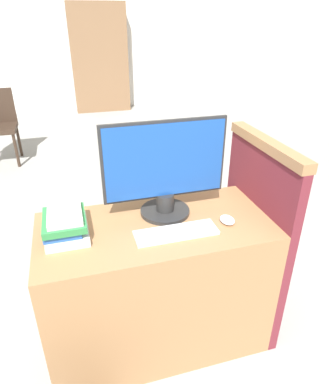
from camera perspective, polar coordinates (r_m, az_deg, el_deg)
ground_plane at (r=2.01m, az=1.05°, el=-28.43°), size 20.00×20.00×0.00m
wall_back at (r=7.02m, az=-14.63°, el=24.54°), size 12.00×0.06×2.80m
desk at (r=1.90m, az=-1.40°, el=-15.18°), size 1.13×0.56×0.76m
carrel_divider at (r=2.01m, az=14.79°, el=-6.59°), size 0.07×0.66×1.12m
monitor at (r=1.65m, az=0.07°, el=3.71°), size 0.61×0.25×0.48m
keyboard at (r=1.59m, az=1.95°, el=-6.79°), size 0.39×0.12×0.02m
mouse at (r=1.70m, az=10.43°, el=-4.59°), size 0.07×0.09×0.03m
book_stack at (r=1.63m, az=-16.29°, el=-5.14°), size 0.20×0.27×0.12m
bookshelf_far at (r=6.85m, az=-10.75°, el=20.95°), size 1.01×0.32×1.87m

